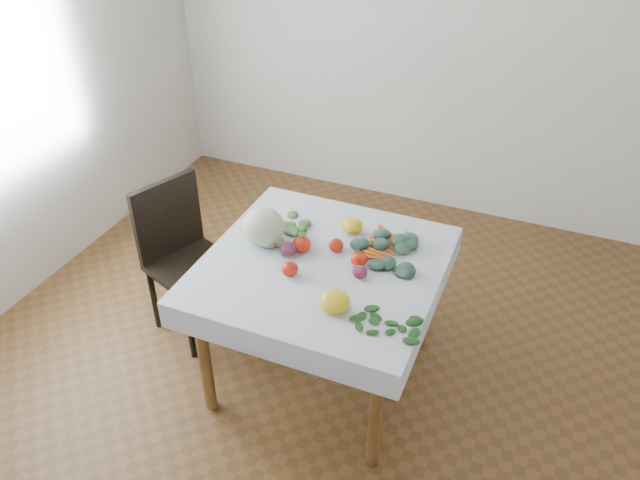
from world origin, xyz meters
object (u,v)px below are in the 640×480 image
Objects in this scene: cabbage at (263,227)px; carrot_bunch at (386,246)px; chair at (182,249)px; table at (322,279)px; heirloom_back at (352,225)px.

cabbage is 0.62m from carrot_bunch.
chair is 0.65m from cabbage.
table is at bearing -7.31° from cabbage.
chair is 1.00m from heirloom_back.
table is 4.74× the size of cabbage.
cabbage is (-0.34, 0.04, 0.20)m from table.
chair is 8.40× the size of heirloom_back.
carrot_bunch is at bearing -20.67° from heirloom_back.
cabbage is 0.46m from heirloom_back.
chair is at bearing -173.53° from carrot_bunch.
chair reaches higher than carrot_bunch.
cabbage is at bearing -5.71° from chair.
table is 1.09× the size of chair.
table is 0.34m from heirloom_back.
heirloom_back reaches higher than carrot_bunch.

